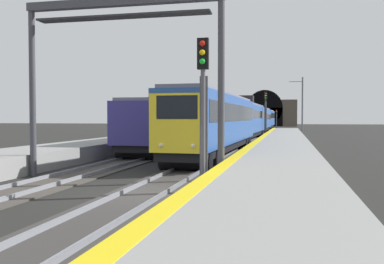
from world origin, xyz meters
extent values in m
plane|color=black|center=(0.00, 0.00, 0.00)|extent=(320.00, 320.00, 0.00)
cube|color=gray|center=(0.00, -4.19, 0.47)|extent=(112.00, 3.95, 0.93)
cube|color=yellow|center=(0.00, -2.46, 0.94)|extent=(112.00, 0.50, 0.01)
cube|color=#383533|center=(0.00, 0.00, 0.03)|extent=(160.00, 2.62, 0.06)
cube|color=gray|center=(0.00, 0.72, 0.14)|extent=(160.00, 0.07, 0.15)
cube|color=gray|center=(0.00, -0.72, 0.14)|extent=(160.00, 0.07, 0.15)
cube|color=#423D38|center=(0.00, 4.56, 0.03)|extent=(160.00, 2.61, 0.06)
cube|color=gray|center=(0.00, 5.27, 0.14)|extent=(160.00, 0.07, 0.15)
cube|color=gray|center=(0.00, 3.84, 0.14)|extent=(160.00, 0.07, 0.15)
cube|color=#264C99|center=(14.49, 0.00, 2.50)|extent=(19.24, 3.26, 2.98)
cube|color=black|center=(14.49, 0.00, 2.93)|extent=(18.47, 3.27, 1.07)
cube|color=slate|center=(14.49, 0.00, 4.09)|extent=(18.65, 2.83, 0.20)
cube|color=black|center=(14.49, 0.00, 0.81)|extent=(18.85, 2.92, 0.53)
cylinder|color=black|center=(6.37, 0.21, 0.48)|extent=(1.02, 2.58, 0.96)
cylinder|color=black|center=(8.17, 0.16, 0.48)|extent=(1.02, 2.58, 0.96)
cylinder|color=black|center=(20.82, -0.16, 0.48)|extent=(1.02, 2.58, 0.96)
cylinder|color=black|center=(22.62, -0.21, 0.48)|extent=(1.02, 2.58, 0.96)
cube|color=yellow|center=(4.87, 0.24, 2.37)|extent=(0.19, 2.67, 2.73)
cube|color=black|center=(4.82, 0.24, 3.09)|extent=(0.09, 1.94, 1.07)
sphere|color=#F2EACC|center=(4.79, -0.52, 1.36)|extent=(0.20, 0.20, 0.20)
sphere|color=#F2EACC|center=(4.83, 1.01, 1.36)|extent=(0.20, 0.20, 0.20)
cube|color=#264C99|center=(34.36, 0.00, 2.50)|extent=(19.24, 3.26, 2.98)
cube|color=black|center=(34.36, 0.00, 2.97)|extent=(18.47, 3.27, 0.84)
cube|color=slate|center=(34.36, 0.00, 4.09)|extent=(18.65, 2.83, 0.20)
cube|color=black|center=(34.36, 0.00, 0.81)|extent=(18.85, 2.92, 0.53)
cylinder|color=black|center=(25.89, 0.21, 0.48)|extent=(1.02, 2.58, 0.96)
cylinder|color=black|center=(27.69, 0.17, 0.48)|extent=(1.02, 2.58, 0.96)
cylinder|color=black|center=(41.04, -0.17, 0.48)|extent=(1.02, 2.58, 0.96)
cylinder|color=black|center=(42.84, -0.21, 0.48)|extent=(1.02, 2.58, 0.96)
cube|color=#264C99|center=(54.23, 0.00, 2.50)|extent=(19.24, 3.26, 2.98)
cube|color=black|center=(54.23, 0.00, 2.74)|extent=(18.47, 3.27, 0.86)
cube|color=slate|center=(54.23, 0.00, 4.09)|extent=(18.65, 2.83, 0.20)
cube|color=black|center=(54.23, 0.00, 0.81)|extent=(18.85, 2.92, 0.53)
cylinder|color=black|center=(45.69, 0.22, 0.48)|extent=(1.02, 2.58, 0.96)
cylinder|color=black|center=(47.49, 0.17, 0.48)|extent=(1.02, 2.58, 0.96)
cylinder|color=black|center=(60.97, -0.17, 0.48)|extent=(1.02, 2.58, 0.96)
cylinder|color=black|center=(62.77, -0.22, 0.48)|extent=(1.02, 2.58, 0.96)
cube|color=#264C99|center=(74.10, 0.00, 2.50)|extent=(19.24, 3.26, 2.98)
cube|color=black|center=(74.10, 0.00, 3.03)|extent=(18.47, 3.27, 1.03)
cube|color=slate|center=(74.10, 0.00, 4.09)|extent=(18.65, 2.83, 0.20)
cube|color=black|center=(74.10, 0.00, 0.81)|extent=(18.85, 2.92, 0.53)
cylinder|color=black|center=(65.58, 0.22, 0.48)|extent=(1.02, 2.58, 0.96)
cylinder|color=black|center=(67.38, 0.17, 0.48)|extent=(1.02, 2.58, 0.96)
cylinder|color=black|center=(80.81, -0.17, 0.48)|extent=(1.02, 2.58, 0.96)
cylinder|color=black|center=(82.61, -0.22, 0.48)|extent=(1.02, 2.58, 0.96)
cube|color=black|center=(34.36, 0.00, 4.64)|extent=(1.34, 1.70, 0.90)
cube|color=navy|center=(20.07, 4.56, 2.29)|extent=(20.60, 3.12, 2.66)
cube|color=black|center=(20.07, 4.56, 2.53)|extent=(19.77, 3.14, 0.91)
cube|color=slate|center=(20.07, 4.56, 3.73)|extent=(19.97, 2.68, 0.20)
cube|color=black|center=(20.07, 4.56, 0.78)|extent=(20.18, 2.77, 0.51)
cylinder|color=black|center=(29.08, 4.68, 0.46)|extent=(0.95, 2.62, 0.91)
cylinder|color=black|center=(27.28, 4.66, 0.46)|extent=(0.95, 2.62, 0.91)
cylinder|color=black|center=(12.86, 4.46, 0.46)|extent=(0.95, 2.62, 0.91)
cylinder|color=black|center=(11.06, 4.43, 0.46)|extent=(0.95, 2.62, 0.91)
cube|color=yellow|center=(30.39, 4.70, 2.22)|extent=(0.16, 2.72, 2.51)
cube|color=black|center=(30.44, 4.70, 2.83)|extent=(0.07, 1.98, 0.96)
sphere|color=#F2EACC|center=(30.44, 5.48, 1.31)|extent=(0.20, 0.20, 0.20)
sphere|color=#F2EACC|center=(30.46, 3.92, 1.31)|extent=(0.20, 0.20, 0.20)
cube|color=navy|center=(41.27, 4.56, 2.29)|extent=(20.60, 3.12, 2.66)
cube|color=black|center=(41.27, 4.56, 2.75)|extent=(19.77, 3.14, 0.90)
cube|color=slate|center=(41.27, 4.56, 3.73)|extent=(19.97, 2.68, 0.20)
cube|color=black|center=(41.27, 4.56, 0.78)|extent=(20.18, 2.77, 0.51)
cylinder|color=black|center=(50.54, 4.68, 0.46)|extent=(0.95, 2.62, 0.91)
cylinder|color=black|center=(48.74, 4.66, 0.46)|extent=(0.95, 2.62, 0.91)
cylinder|color=black|center=(33.80, 4.45, 0.46)|extent=(0.95, 2.62, 0.91)
cylinder|color=black|center=(32.00, 4.43, 0.46)|extent=(0.95, 2.62, 0.91)
cube|color=navy|center=(62.47, 4.56, 2.29)|extent=(20.60, 3.12, 2.66)
cube|color=black|center=(62.47, 4.56, 2.64)|extent=(19.77, 3.14, 0.80)
cube|color=slate|center=(62.47, 4.56, 3.73)|extent=(19.97, 2.68, 0.20)
cube|color=black|center=(62.47, 4.56, 0.78)|extent=(20.18, 2.77, 0.51)
cylinder|color=black|center=(71.39, 4.68, 0.46)|extent=(0.95, 2.62, 0.91)
cylinder|color=black|center=(69.59, 4.65, 0.46)|extent=(0.95, 2.62, 0.91)
cylinder|color=black|center=(55.35, 4.46, 0.46)|extent=(0.95, 2.62, 0.91)
cylinder|color=black|center=(53.55, 4.43, 0.46)|extent=(0.95, 2.62, 0.91)
cylinder|color=#4C4C54|center=(0.37, -1.85, 2.13)|extent=(0.16, 0.16, 4.26)
cube|color=black|center=(0.37, -1.85, 4.79)|extent=(0.20, 0.38, 1.05)
cube|color=#4C4C54|center=(0.51, -1.85, 2.13)|extent=(0.04, 0.28, 3.84)
sphere|color=red|center=(0.24, -1.85, 5.11)|extent=(0.20, 0.20, 0.20)
sphere|color=yellow|center=(0.24, -1.85, 4.81)|extent=(0.20, 0.20, 0.20)
sphere|color=green|center=(0.24, -1.85, 4.51)|extent=(0.20, 0.20, 0.20)
cylinder|color=#38383D|center=(40.82, -1.85, 2.41)|extent=(0.16, 0.16, 4.83)
cube|color=black|center=(40.82, -1.85, 5.35)|extent=(0.20, 0.38, 1.05)
cube|color=#38383D|center=(40.96, -1.85, 2.41)|extent=(0.04, 0.28, 4.35)
sphere|color=red|center=(40.69, -1.85, 5.68)|extent=(0.20, 0.20, 0.20)
sphere|color=yellow|center=(40.69, -1.85, 5.38)|extent=(0.20, 0.20, 0.20)
sphere|color=green|center=(40.69, -1.85, 5.08)|extent=(0.20, 0.20, 0.20)
cylinder|color=#38383D|center=(90.74, -1.85, 1.87)|extent=(0.16, 0.16, 3.75)
cube|color=black|center=(90.74, -1.85, 4.12)|extent=(0.20, 0.38, 0.75)
cube|color=#38383D|center=(90.88, -1.85, 1.87)|extent=(0.04, 0.28, 3.37)
sphere|color=red|center=(90.61, -1.85, 4.30)|extent=(0.20, 0.20, 0.20)
sphere|color=yellow|center=(90.61, -1.85, 4.00)|extent=(0.20, 0.20, 0.20)
cylinder|color=#3F3F47|center=(3.32, 6.57, 3.69)|extent=(0.28, 0.28, 7.37)
cylinder|color=#3F3F47|center=(3.32, -2.01, 3.69)|extent=(0.28, 0.28, 7.37)
cube|color=#3F3F47|center=(3.32, 2.28, 7.55)|extent=(0.36, 8.86, 0.35)
cube|color=#2D2D33|center=(3.32, 2.28, 6.92)|extent=(0.70, 7.72, 0.08)
cube|color=#51473D|center=(116.14, 2.28, 3.95)|extent=(2.55, 18.88, 7.90)
cube|color=black|center=(114.82, 2.28, 2.77)|extent=(0.12, 10.57, 5.53)
cylinder|color=black|center=(114.82, 2.28, 5.53)|extent=(0.12, 10.57, 10.57)
cylinder|color=#595B60|center=(47.79, -6.56, 4.12)|extent=(0.22, 0.22, 8.25)
cylinder|color=#595B60|center=(47.79, -5.62, 7.65)|extent=(0.08, 1.87, 0.08)
camera|label=1|loc=(-13.91, -4.69, 2.63)|focal=40.05mm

